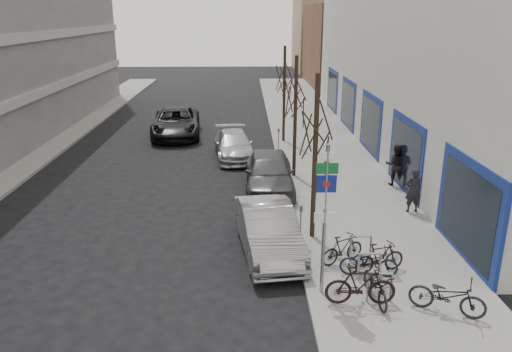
{
  "coord_description": "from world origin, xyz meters",
  "views": [
    {
      "loc": [
        0.41,
        -11.62,
        7.22
      ],
      "look_at": [
        0.75,
        4.28,
        2.0
      ],
      "focal_mm": 35.0,
      "sensor_mm": 36.0,
      "label": 1
    }
  ],
  "objects_px": {
    "bike_near_left": "(376,283)",
    "bike_mid_curb": "(369,260)",
    "bike_rack": "(369,263)",
    "lane_car": "(176,123)",
    "parked_car_back": "(234,145)",
    "meter_front": "(301,221)",
    "meter_mid": "(287,169)",
    "parked_car_front": "(268,230)",
    "meter_back": "(279,138)",
    "parked_car_mid": "(269,172)",
    "bike_far_inner": "(380,257)",
    "bike_far_curb": "(448,293)",
    "bike_mid_inner": "(343,249)",
    "tree_mid": "(296,88)",
    "pedestrian_near": "(413,190)",
    "tree_far": "(285,71)",
    "pedestrian_far": "(396,165)",
    "highway_sign_pole": "(325,211)",
    "tree_near": "(316,119)",
    "bike_near_right": "(361,285)"
  },
  "relations": [
    {
      "from": "bike_mid_curb",
      "to": "parked_car_mid",
      "type": "bearing_deg",
      "value": 25.98
    },
    {
      "from": "tree_mid",
      "to": "bike_near_left",
      "type": "height_order",
      "value": "tree_mid"
    },
    {
      "from": "bike_rack",
      "to": "parked_car_back",
      "type": "relative_size",
      "value": 0.49
    },
    {
      "from": "bike_far_curb",
      "to": "parked_car_mid",
      "type": "height_order",
      "value": "parked_car_mid"
    },
    {
      "from": "meter_front",
      "to": "bike_near_right",
      "type": "height_order",
      "value": "meter_front"
    },
    {
      "from": "meter_back",
      "to": "pedestrian_far",
      "type": "bearing_deg",
      "value": -49.26
    },
    {
      "from": "meter_front",
      "to": "bike_far_curb",
      "type": "xyz_separation_m",
      "value": [
        3.18,
        -4.04,
        -0.21
      ]
    },
    {
      "from": "meter_front",
      "to": "bike_mid_curb",
      "type": "relative_size",
      "value": 0.78
    },
    {
      "from": "bike_far_inner",
      "to": "parked_car_mid",
      "type": "height_order",
      "value": "parked_car_mid"
    },
    {
      "from": "tree_near",
      "to": "parked_car_front",
      "type": "distance_m",
      "value": 3.76
    },
    {
      "from": "bike_far_curb",
      "to": "bike_far_inner",
      "type": "distance_m",
      "value": 2.35
    },
    {
      "from": "parked_car_back",
      "to": "lane_car",
      "type": "relative_size",
      "value": 0.77
    },
    {
      "from": "bike_near_left",
      "to": "bike_far_inner",
      "type": "height_order",
      "value": "bike_near_left"
    },
    {
      "from": "tree_far",
      "to": "meter_mid",
      "type": "bearing_deg",
      "value": -93.22
    },
    {
      "from": "meter_back",
      "to": "pedestrian_far",
      "type": "relative_size",
      "value": 0.7
    },
    {
      "from": "meter_back",
      "to": "parked_car_mid",
      "type": "xyz_separation_m",
      "value": [
        -0.75,
        -5.74,
        -0.07
      ]
    },
    {
      "from": "parked_car_mid",
      "to": "bike_far_inner",
      "type": "bearing_deg",
      "value": -67.85
    },
    {
      "from": "bike_rack",
      "to": "parked_car_front",
      "type": "height_order",
      "value": "parked_car_front"
    },
    {
      "from": "bike_near_left",
      "to": "bike_mid_curb",
      "type": "distance_m",
      "value": 1.27
    },
    {
      "from": "parked_car_front",
      "to": "meter_back",
      "type": "bearing_deg",
      "value": 76.77
    },
    {
      "from": "meter_mid",
      "to": "bike_mid_curb",
      "type": "distance_m",
      "value": 7.86
    },
    {
      "from": "bike_near_left",
      "to": "bike_mid_curb",
      "type": "bearing_deg",
      "value": 78.31
    },
    {
      "from": "bike_mid_curb",
      "to": "tree_far",
      "type": "bearing_deg",
      "value": 12.33
    },
    {
      "from": "bike_rack",
      "to": "pedestrian_near",
      "type": "bearing_deg",
      "value": 60.6
    },
    {
      "from": "bike_rack",
      "to": "parked_car_back",
      "type": "bearing_deg",
      "value": 107.23
    },
    {
      "from": "tree_far",
      "to": "bike_far_curb",
      "type": "relative_size",
      "value": 3.0
    },
    {
      "from": "bike_rack",
      "to": "bike_far_curb",
      "type": "bearing_deg",
      "value": -47.0
    },
    {
      "from": "parked_car_front",
      "to": "lane_car",
      "type": "height_order",
      "value": "lane_car"
    },
    {
      "from": "tree_far",
      "to": "pedestrian_far",
      "type": "height_order",
      "value": "tree_far"
    },
    {
      "from": "bike_far_inner",
      "to": "bike_mid_curb",
      "type": "bearing_deg",
      "value": 102.54
    },
    {
      "from": "tree_near",
      "to": "lane_car",
      "type": "relative_size",
      "value": 0.91
    },
    {
      "from": "bike_far_inner",
      "to": "lane_car",
      "type": "distance_m",
      "value": 19.14
    },
    {
      "from": "bike_near_left",
      "to": "parked_car_front",
      "type": "xyz_separation_m",
      "value": [
        -2.63,
        3.08,
        0.11
      ]
    },
    {
      "from": "bike_mid_inner",
      "to": "lane_car",
      "type": "bearing_deg",
      "value": -6.04
    },
    {
      "from": "meter_mid",
      "to": "parked_car_front",
      "type": "distance_m",
      "value": 5.95
    },
    {
      "from": "bike_near_left",
      "to": "tree_far",
      "type": "bearing_deg",
      "value": 87.46
    },
    {
      "from": "meter_front",
      "to": "bike_near_left",
      "type": "relative_size",
      "value": 0.78
    },
    {
      "from": "bike_mid_inner",
      "to": "bike_far_curb",
      "type": "bearing_deg",
      "value": -170.84
    },
    {
      "from": "meter_front",
      "to": "meter_back",
      "type": "bearing_deg",
      "value": 90.0
    },
    {
      "from": "bike_far_curb",
      "to": "lane_car",
      "type": "height_order",
      "value": "lane_car"
    },
    {
      "from": "parked_car_front",
      "to": "parked_car_mid",
      "type": "distance_m",
      "value": 5.63
    },
    {
      "from": "bike_mid_curb",
      "to": "parked_car_front",
      "type": "bearing_deg",
      "value": 64.29
    },
    {
      "from": "tree_mid",
      "to": "bike_mid_curb",
      "type": "height_order",
      "value": "tree_mid"
    },
    {
      "from": "bike_far_inner",
      "to": "parked_car_mid",
      "type": "relative_size",
      "value": 0.31
    },
    {
      "from": "meter_front",
      "to": "meter_mid",
      "type": "relative_size",
      "value": 1.0
    },
    {
      "from": "bike_rack",
      "to": "lane_car",
      "type": "distance_m",
      "value": 19.36
    },
    {
      "from": "highway_sign_pole",
      "to": "bike_mid_inner",
      "type": "height_order",
      "value": "highway_sign_pole"
    },
    {
      "from": "tree_mid",
      "to": "pedestrian_near",
      "type": "bearing_deg",
      "value": -48.34
    },
    {
      "from": "lane_car",
      "to": "parked_car_front",
      "type": "bearing_deg",
      "value": -77.35
    },
    {
      "from": "bike_near_left",
      "to": "bike_far_inner",
      "type": "bearing_deg",
      "value": 65.76
    }
  ]
}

